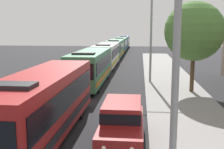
# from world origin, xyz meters

# --- Properties ---
(bus_lead) EXTENTS (2.58, 10.63, 3.21)m
(bus_lead) POSITION_xyz_m (-1.30, 11.01, 1.69)
(bus_lead) COLOR maroon
(bus_lead) RESTS_ON ground_plane
(bus_second_in_line) EXTENTS (2.58, 10.53, 3.21)m
(bus_second_in_line) POSITION_xyz_m (-1.30, 23.55, 1.69)
(bus_second_in_line) COLOR #33724C
(bus_second_in_line) RESTS_ON ground_plane
(bus_middle) EXTENTS (2.58, 11.34, 3.21)m
(bus_middle) POSITION_xyz_m (-1.30, 35.41, 1.69)
(bus_middle) COLOR silver
(bus_middle) RESTS_ON ground_plane
(bus_fourth_in_line) EXTENTS (2.58, 10.65, 3.21)m
(bus_fourth_in_line) POSITION_xyz_m (-1.30, 48.00, 1.69)
(bus_fourth_in_line) COLOR #33724C
(bus_fourth_in_line) RESTS_ON ground_plane
(bus_rear) EXTENTS (2.58, 11.51, 3.21)m
(bus_rear) POSITION_xyz_m (-1.30, 60.55, 1.69)
(bus_rear) COLOR #33724C
(bus_rear) RESTS_ON ground_plane
(bus_tail_end) EXTENTS (2.58, 11.74, 3.21)m
(bus_tail_end) POSITION_xyz_m (-1.30, 73.63, 1.69)
(bus_tail_end) COLOR #284C8C
(bus_tail_end) RESTS_ON ground_plane
(white_suv) EXTENTS (1.86, 4.83, 1.90)m
(white_suv) POSITION_xyz_m (2.40, 10.70, 1.03)
(white_suv) COLOR maroon
(white_suv) RESTS_ON ground_plane
(streetlamp_near) EXTENTS (5.73, 0.28, 8.97)m
(streetlamp_near) POSITION_xyz_m (4.10, 6.30, 5.58)
(streetlamp_near) COLOR gray
(streetlamp_near) RESTS_ON sidewalk
(streetlamp_mid) EXTENTS (4.97, 0.28, 8.97)m
(streetlamp_mid) POSITION_xyz_m (4.10, 24.77, 5.52)
(streetlamp_mid) COLOR gray
(streetlamp_mid) RESTS_ON sidewalk
(roadside_tree) EXTENTS (4.57, 4.57, 7.00)m
(roadside_tree) POSITION_xyz_m (7.24, 20.99, 4.86)
(roadside_tree) COLOR #4C3823
(roadside_tree) RESTS_ON sidewalk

